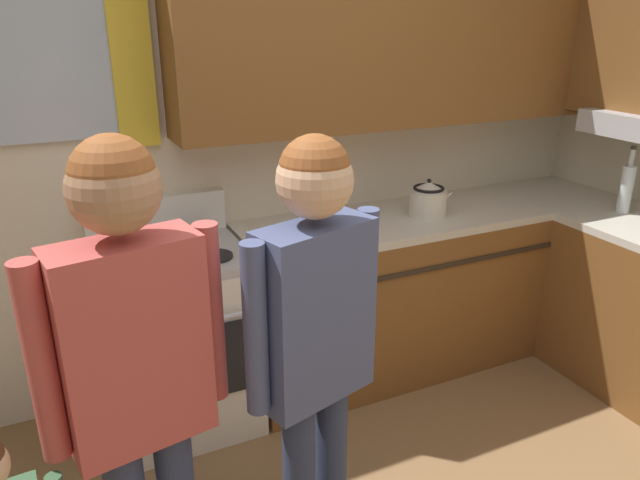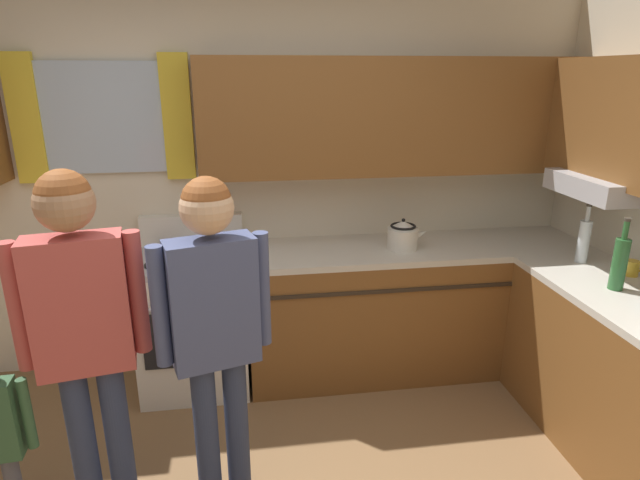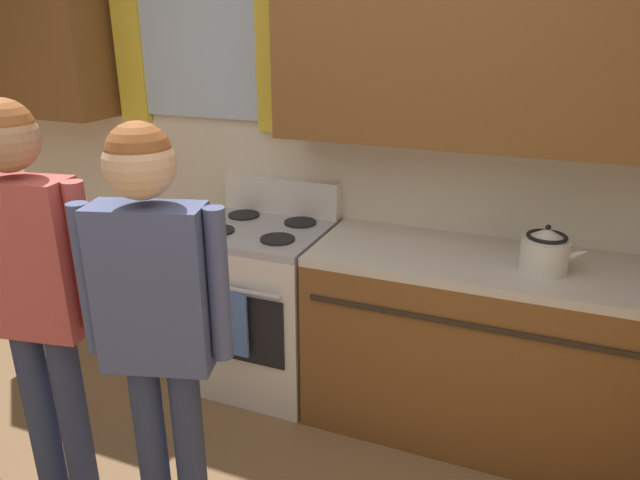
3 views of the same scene
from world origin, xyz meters
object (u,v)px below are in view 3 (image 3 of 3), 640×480
Objects in this scene: adult_holding_child at (30,274)px; adult_in_plaid at (155,306)px; stove_oven at (263,302)px; stovetop_kettle at (545,250)px.

adult_holding_child is 0.53m from adult_in_plaid.
adult_in_plaid is (0.21, -1.13, 0.55)m from stove_oven.
stovetop_kettle reaches higher than stove_oven.
adult_holding_child reaches higher than stove_oven.
adult_in_plaid is at bearing -79.50° from stove_oven.
stovetop_kettle is 0.16× the size of adult_holding_child.
stove_oven is at bearing 177.84° from stovetop_kettle.
stovetop_kettle is 0.17× the size of adult_in_plaid.
stove_oven is 1.48m from stovetop_kettle.
adult_in_plaid is at bearing -137.16° from stovetop_kettle.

